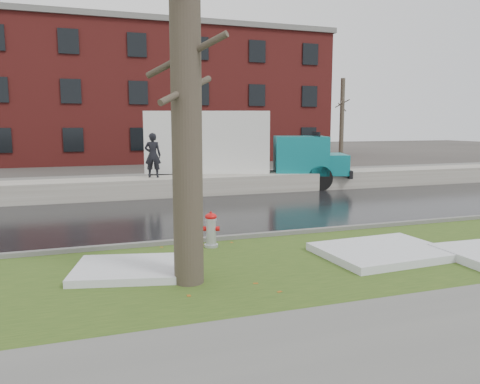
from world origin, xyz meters
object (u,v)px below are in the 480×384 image
object	(u,v)px
worker	(153,155)
fire_hydrant	(211,228)
tree	(186,94)
box_truck	(233,148)

from	to	relation	value
worker	fire_hydrant	bearing A→B (deg)	107.29
fire_hydrant	worker	world-z (taller)	worker
tree	box_truck	size ratio (longest dim) A/B	0.64
fire_hydrant	tree	bearing A→B (deg)	-94.60
box_truck	worker	world-z (taller)	box_truck
box_truck	worker	distance (m)	4.02
fire_hydrant	worker	size ratio (longest dim) A/B	0.47
fire_hydrant	worker	xyz separation A→B (m)	(-0.05, 8.34, 1.15)
tree	box_truck	bearing A→B (deg)	68.45
fire_hydrant	worker	bearing A→B (deg)	110.33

